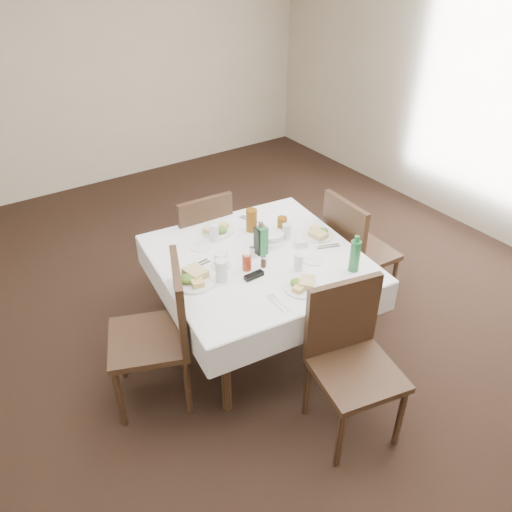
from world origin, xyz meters
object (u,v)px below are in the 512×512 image
Objects in this scene: water_w at (222,270)px; ketchup_bottle at (247,262)px; green_bottle at (355,255)px; dining_table at (258,266)px; chair_south at (349,351)px; water_s at (299,262)px; bread_basket at (271,236)px; oil_cruet_dark at (260,239)px; chair_west at (163,327)px; chair_east at (353,246)px; chair_north at (201,238)px; water_n at (214,233)px; oil_cruet_green at (262,239)px; coffee_mug at (221,260)px; water_e at (287,231)px.

water_w reaches higher than ketchup_bottle.
water_w is 0.57× the size of green_bottle.
green_bottle is (0.43, -0.48, 0.19)m from dining_table.
chair_south is (0.05, -0.89, -0.11)m from dining_table.
water_s is at bearing -64.07° from dining_table.
green_bottle is at bearing -48.09° from dining_table.
oil_cruet_dark reaches higher than bread_basket.
chair_west is 0.87m from oil_cruet_dark.
chair_east is 3.83× the size of oil_cruet_dark.
chair_west is (-0.73, -0.84, 0.04)m from chair_north.
water_n is 0.68m from water_s.
water_w reaches higher than water_s.
chair_north is 0.89m from ketchup_bottle.
oil_cruet_green is (-0.09, 0.30, 0.05)m from water_s.
chair_west is at bearing -173.45° from dining_table.
chair_west reaches higher than chair_north.
bread_basket is 0.46m from coffee_mug.
oil_cruet_green is 1.78× the size of coffee_mug.
coffee_mug is 0.87m from green_bottle.
oil_cruet_green reaches higher than oil_cruet_dark.
chair_south is 7.62× the size of water_n.
oil_cruet_green reaches higher than green_bottle.
chair_east is 0.88m from oil_cruet_green.
coffee_mug is at bearing 15.14° from chair_west.
green_bottle is (0.57, -0.83, 0.05)m from water_n.
water_w is 0.40m from oil_cruet_dark.
water_n is 1.01× the size of ketchup_bottle.
chair_south is 3.84× the size of green_bottle.
water_n is at bearing 124.53° from green_bottle.
oil_cruet_green is at bearing -166.76° from water_e.
green_bottle reaches higher than water_w.
chair_north is at bearing 117.29° from water_e.
chair_north is 8.12× the size of water_s.
water_s is at bearing 145.29° from green_bottle.
chair_south is 0.96m from oil_cruet_green.
coffee_mug is (-0.12, 0.13, -0.01)m from ketchup_bottle.
dining_table is 12.63× the size of water_s.
oil_cruet_green is at bearing -4.79° from coffee_mug.
oil_cruet_green is at bearing 127.42° from green_bottle.
chair_east is 0.81m from water_s.
water_w is (-0.64, -0.17, 0.01)m from water_e.
dining_table is at bearing 92.94° from chair_south.
water_n and ketchup_bottle have the same top height.
chair_south is 7.66× the size of ketchup_bottle.
chair_east is 8.28× the size of water_e.
water_n is 0.49× the size of oil_cruet_green.
chair_west is at bearing -170.91° from water_e.
water_w reaches higher than water_e.
ketchup_bottle is at bearing 0.70° from chair_west.
chair_east is 1.23m from water_w.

